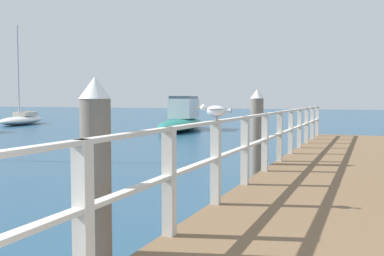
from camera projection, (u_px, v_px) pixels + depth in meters
pier_deck at (344, 180)px, 9.33m from camera, size 3.09×18.53×0.45m
pier_railing at (273, 133)px, 9.81m from camera, size 0.12×17.05×1.15m
dock_piling_near at (96, 190)px, 4.22m from camera, size 0.29×0.29×2.09m
dock_piling_far at (257, 137)px, 10.07m from camera, size 0.29×0.29×2.09m
seagull_foreground at (215, 110)px, 6.20m from camera, size 0.48×0.19×0.21m
boat_3 at (182, 119)px, 27.14m from camera, size 3.18×7.37×2.02m
boat_4 at (22, 119)px, 33.12m from camera, size 3.32×5.95×7.03m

